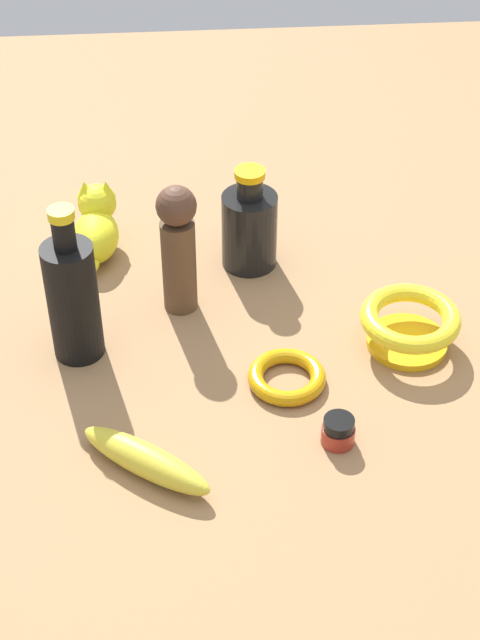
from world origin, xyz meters
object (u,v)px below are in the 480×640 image
banana (146,460)px  bottle_short (249,227)px  person_figure_adult (178,246)px  cat_figurine (96,226)px  bangle (287,377)px  nail_polish_jar (338,431)px  bowl (410,323)px  bottle_tall (73,297)px

banana → bottle_short: bearing=-74.3°
person_figure_adult → cat_figurine: person_figure_adult is taller
bangle → cat_figurine: (-0.30, -0.24, 0.03)m
bangle → nail_polish_jar: bearing=24.8°
cat_figurine → banana: bearing=9.0°
bowl → bottle_tall: 0.43m
bottle_tall → banana: (0.21, 0.08, -0.07)m
bangle → bottle_tall: 0.28m
bowl → banana: (0.19, -0.34, -0.02)m
bottle_short → bowl: bearing=44.2°
person_figure_adult → bottle_short: person_figure_adult is taller
bowl → bottle_tall: size_ratio=0.59×
bottle_short → cat_figurine: bearing=-102.0°
person_figure_adult → banana: bearing=-9.3°
bangle → bottle_tall: bottle_tall is taller
cat_figurine → bangle: bearing=39.0°
bottle_tall → bowl: bearing=87.2°
bowl → bangle: bearing=-70.0°
person_figure_adult → nail_polish_jar: (0.27, 0.17, -0.08)m
bottle_tall → banana: bottle_tall is taller
banana → nail_polish_jar: 0.22m
bowl → bottle_short: (-0.19, -0.19, 0.03)m
person_figure_adult → bowl: bearing=70.4°
bowl → cat_figurine: (-0.24, -0.41, 0.01)m
bowl → nail_polish_jar: 0.20m
bowl → cat_figurine: cat_figurine is taller
bangle → person_figure_adult: (-0.16, -0.13, 0.09)m
cat_figurine → nail_polish_jar: size_ratio=3.52×
bottle_short → nail_polish_jar: 0.37m
banana → bangle: bearing=-106.0°
cat_figurine → bottle_tall: bearing=-4.3°
bottle_tall → person_figure_adult: bottle_tall is taller
bangle → banana: banana is taller
bangle → cat_figurine: bearing=-141.0°
bowl → person_figure_adult: (-0.10, -0.29, 0.06)m
banana → cat_figurine: cat_figurine is taller
bottle_tall → cat_figurine: (-0.22, 0.02, -0.05)m
bowl → banana: bowl is taller
bangle → bottle_tall: size_ratio=0.45×
bottle_tall → bottle_short: bottle_tall is taller
person_figure_adult → bangle: bearing=37.8°
bowl → bangle: 0.18m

